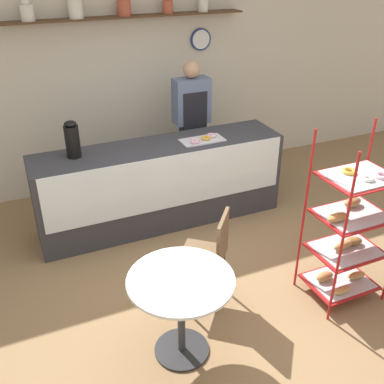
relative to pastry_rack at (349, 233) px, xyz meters
name	(u,v)px	position (x,y,z in m)	size (l,w,h in m)	color
ground_plane	(212,289)	(-1.05, 0.51, -0.66)	(14.00, 14.00, 0.00)	olive
back_wall	(125,80)	(-1.05, 3.08, 0.71)	(10.00, 0.30, 2.70)	beige
display_counter	(161,184)	(-1.05, 1.85, -0.18)	(2.78, 0.63, 0.95)	#333338
pastry_rack	(349,233)	(0.00, 0.00, 0.00)	(0.64, 0.51, 1.58)	#A51919
person_worker	(192,124)	(-0.45, 2.37, 0.27)	(0.43, 0.23, 1.70)	#282833
cafe_table	(181,297)	(-1.60, -0.06, -0.11)	(0.79, 0.79, 0.73)	#262628
cafe_chair	(212,249)	(-1.12, 0.39, -0.11)	(0.53, 0.53, 0.89)	black
coffee_carafe	(72,140)	(-1.96, 1.91, 0.48)	(0.15, 0.15, 0.39)	black
donut_tray_counter	(203,139)	(-0.57, 1.78, 0.30)	(0.49, 0.25, 0.05)	silver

